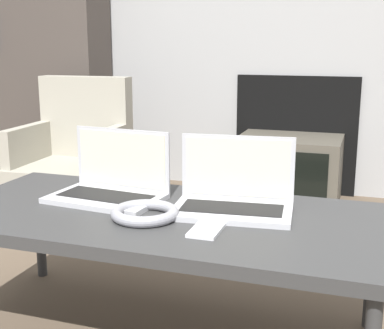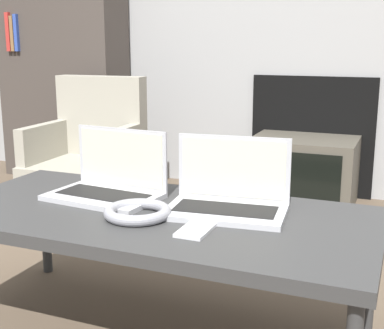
{
  "view_description": "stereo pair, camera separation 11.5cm",
  "coord_description": "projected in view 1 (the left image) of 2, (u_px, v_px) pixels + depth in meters",
  "views": [
    {
      "loc": [
        0.57,
        -1.14,
        0.89
      ],
      "look_at": [
        0.0,
        0.55,
        0.48
      ],
      "focal_mm": 50.0,
      "sensor_mm": 36.0,
      "label": 1
    },
    {
      "loc": [
        0.68,
        -1.1,
        0.89
      ],
      "look_at": [
        0.0,
        0.55,
        0.48
      ],
      "focal_mm": 50.0,
      "sensor_mm": 36.0,
      "label": 2
    }
  ],
  "objects": [
    {
      "name": "headphones",
      "position": [
        145.0,
        213.0,
        1.51
      ],
      "size": [
        0.19,
        0.19,
        0.03
      ],
      "color": "gray",
      "rests_on": "table"
    },
    {
      "name": "bookshelf",
      "position": [
        44.0,
        63.0,
        3.46
      ],
      "size": [
        0.83,
        0.32,
        1.52
      ],
      "color": "#3F3833",
      "rests_on": "ground_plane"
    },
    {
      "name": "laptop_left",
      "position": [
        112.0,
        183.0,
        1.71
      ],
      "size": [
        0.36,
        0.25,
        0.21
      ],
      "rotation": [
        0.0,
        0.0,
        -0.1
      ],
      "color": "#B2B2B7",
      "rests_on": "table"
    },
    {
      "name": "phone",
      "position": [
        207.0,
        229.0,
        1.41
      ],
      "size": [
        0.08,
        0.13,
        0.01
      ],
      "color": "silver",
      "rests_on": "table"
    },
    {
      "name": "armchair",
      "position": [
        77.0,
        143.0,
        2.96
      ],
      "size": [
        0.55,
        0.55,
        0.7
      ],
      "rotation": [
        0.0,
        0.0,
        0.04
      ],
      "color": "gray",
      "rests_on": "ground_plane"
    },
    {
      "name": "table",
      "position": [
        160.0,
        222.0,
        1.57
      ],
      "size": [
        1.29,
        0.61,
        0.4
      ],
      "color": "#333333",
      "rests_on": "ground_plane"
    },
    {
      "name": "laptop_right",
      "position": [
        234.0,
        195.0,
        1.58
      ],
      "size": [
        0.37,
        0.26,
        0.21
      ],
      "rotation": [
        0.0,
        0.0,
        0.11
      ],
      "color": "#B2B2B7",
      "rests_on": "table"
    },
    {
      "name": "tv",
      "position": [
        289.0,
        169.0,
        3.03
      ],
      "size": [
        0.57,
        0.43,
        0.37
      ],
      "color": "#4C473D",
      "rests_on": "ground_plane"
    }
  ]
}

